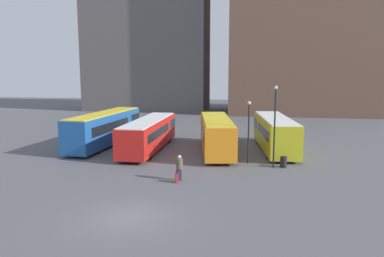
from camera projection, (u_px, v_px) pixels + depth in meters
ground_plane at (128, 217)px, 19.05m from camera, size 160.00×160.00×0.00m
building_block_left at (147, 33)px, 70.26m from camera, size 22.68×10.32×28.92m
building_block_right at (302, 12)px, 65.44m from camera, size 24.37×17.40×35.04m
bus_0 at (105, 128)px, 37.33m from camera, size 3.36×12.56×3.28m
bus_1 at (149, 133)px, 35.25m from camera, size 2.62×12.20×2.89m
bus_2 at (216, 133)px, 34.29m from camera, size 4.33×11.42×3.13m
bus_3 at (275, 132)px, 34.94m from camera, size 3.81×11.19×3.13m
traveler at (179, 165)px, 25.33m from camera, size 0.57×0.57×1.76m
suitcase at (177, 178)px, 24.97m from camera, size 0.30×0.47×0.93m
lamp_post_0 at (249, 127)px, 29.78m from camera, size 0.28×0.28×5.02m
lamp_post_1 at (275, 121)px, 28.26m from camera, size 0.28×0.28×6.29m
trash_bin at (284, 162)px, 28.88m from camera, size 0.52×0.52×0.85m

